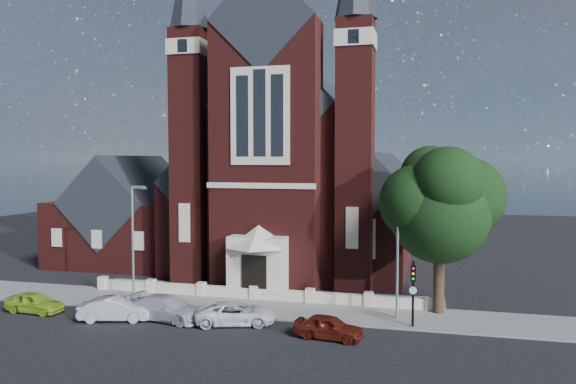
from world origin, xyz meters
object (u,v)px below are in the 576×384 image
at_px(church, 305,177).
at_px(car_lime_van, 34,303).
at_px(street_tree, 442,206).
at_px(street_lamp_left, 134,236).
at_px(car_silver_b, 167,308).
at_px(traffic_signal, 413,285).
at_px(car_dark_red, 329,327).
at_px(street_lamp_right, 399,246).
at_px(parish_hall, 133,220).
at_px(car_silver_a, 115,309).
at_px(car_white_suv, 236,313).

distance_m(church, car_lime_van, 27.38).
relative_size(street_tree, car_lime_van, 2.74).
relative_size(street_tree, street_lamp_left, 1.32).
xyz_separation_m(car_lime_van, car_silver_b, (9.08, 0.56, 0.08)).
relative_size(traffic_signal, car_dark_red, 1.03).
bearing_deg(street_lamp_right, street_tree, 34.26).
xyz_separation_m(traffic_signal, car_silver_b, (-14.71, -1.94, -1.84)).
relative_size(parish_hall, car_silver_b, 2.38).
bearing_deg(car_silver_a, street_lamp_right, -91.26).
distance_m(church, car_silver_a, 25.40).
bearing_deg(street_tree, traffic_signal, -115.95).
height_order(church, car_silver_a, church).
xyz_separation_m(parish_hall, car_silver_b, (12.29, -17.51, -3.27)).
relative_size(street_lamp_right, car_white_suv, 1.68).
height_order(parish_hall, street_tree, street_tree).
height_order(street_tree, car_silver_a, street_tree).
xyz_separation_m(street_lamp_left, car_white_suv, (8.57, -3.29, -3.93)).
relative_size(church, car_dark_red, 9.01).
bearing_deg(car_silver_b, church, 1.73).
relative_size(church, car_silver_b, 6.80).
bearing_deg(parish_hall, street_lamp_left, -59.98).
xyz_separation_m(traffic_signal, car_lime_van, (-23.79, -2.50, -1.92)).
distance_m(street_lamp_right, traffic_signal, 2.71).
relative_size(street_lamp_left, car_lime_van, 2.07).
relative_size(street_lamp_left, car_silver_a, 1.86).
relative_size(street_lamp_right, traffic_signal, 2.02).
bearing_deg(church, parish_hall, -162.84).
distance_m(parish_hall, street_tree, 31.27).
height_order(street_tree, car_dark_red, street_tree).
bearing_deg(car_lime_van, car_dark_red, -87.56).
bearing_deg(street_tree, church, 126.17).
xyz_separation_m(car_white_suv, car_dark_red, (5.91, -1.27, -0.01)).
bearing_deg(street_tree, car_silver_a, -162.54).
xyz_separation_m(car_silver_b, car_white_suv, (4.38, 0.22, -0.07)).
xyz_separation_m(street_tree, car_lime_van, (-25.39, -5.78, -6.29)).
relative_size(street_lamp_right, car_dark_red, 2.09).
bearing_deg(street_lamp_right, car_silver_a, -165.43).
distance_m(church, car_silver_b, 23.95).
distance_m(car_lime_van, car_silver_a, 6.05).
height_order(church, street_tree, church).
height_order(car_lime_van, car_dark_red, car_lime_van).
xyz_separation_m(street_tree, car_dark_red, (-6.02, -6.28, -6.30)).
distance_m(car_silver_b, car_dark_red, 10.34).
bearing_deg(car_white_suv, street_lamp_left, 52.03).
bearing_deg(traffic_signal, car_silver_b, -172.49).
bearing_deg(car_lime_van, church, -25.17).
relative_size(street_lamp_left, car_silver_b, 1.58).
height_order(parish_hall, car_silver_a, parish_hall).
relative_size(parish_hall, car_dark_red, 3.15).
distance_m(car_lime_van, car_silver_b, 9.10).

